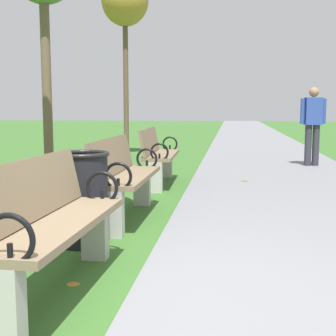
% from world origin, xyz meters
% --- Properties ---
extents(ground_plane, '(80.00, 80.00, 0.00)m').
position_xyz_m(ground_plane, '(0.00, 0.00, 0.00)').
color(ground_plane, '#386628').
extents(paved_walkway, '(3.00, 44.00, 0.02)m').
position_xyz_m(paved_walkway, '(1.50, 18.00, 0.01)').
color(paved_walkway, slate).
rests_on(paved_walkway, ground).
extents(park_bench_1, '(0.51, 1.61, 0.90)m').
position_xyz_m(park_bench_1, '(-0.50, -0.03, 0.49)').
color(park_bench_1, '#7A664C').
rests_on(park_bench_1, ground).
extents(park_bench_2, '(0.47, 1.60, 0.90)m').
position_xyz_m(park_bench_2, '(-0.50, 2.12, 0.49)').
color(park_bench_2, '#7A664C').
rests_on(park_bench_2, ground).
extents(park_bench_3, '(0.52, 1.61, 0.90)m').
position_xyz_m(park_bench_3, '(-0.50, 4.51, 0.49)').
color(park_bench_3, '#7A664C').
rests_on(park_bench_3, ground).
extents(tree_4, '(1.14, 1.14, 4.43)m').
position_xyz_m(tree_4, '(-1.95, 8.65, 3.74)').
color(tree_4, brown).
rests_on(tree_4, ground).
extents(pedestrian_walking, '(0.53, 0.27, 1.62)m').
position_xyz_m(pedestrian_walking, '(2.32, 7.21, 0.93)').
color(pedestrian_walking, '#2D2D38').
rests_on(pedestrian_walking, paved_walkway).
extents(trash_bin, '(0.48, 0.48, 0.84)m').
position_xyz_m(trash_bin, '(-0.65, 1.11, 0.42)').
color(trash_bin, black).
rests_on(trash_bin, ground).
extents(scattered_leaves, '(5.24, 9.04, 0.02)m').
position_xyz_m(scattered_leaves, '(-0.45, 2.20, 0.01)').
color(scattered_leaves, brown).
rests_on(scattered_leaves, ground).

